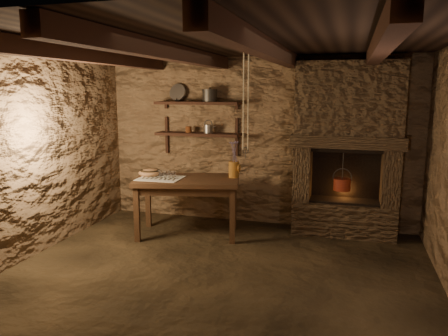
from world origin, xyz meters
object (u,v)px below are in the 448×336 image
(work_table, at_px, (188,204))
(iron_stockpot, at_px, (210,96))
(stoneware_jug, at_px, (234,162))
(wooden_bowl, at_px, (150,173))
(red_pot, at_px, (342,184))

(work_table, height_order, iron_stockpot, iron_stockpot)
(work_table, distance_m, stoneware_jug, 0.85)
(wooden_bowl, distance_m, iron_stockpot, 1.38)
(work_table, xyz_separation_m, red_pot, (1.98, 0.55, 0.29))
(stoneware_jug, distance_m, wooden_bowl, 1.17)
(wooden_bowl, bearing_deg, stoneware_jug, 9.73)
(red_pot, bearing_deg, iron_stockpot, 176.35)
(work_table, relative_size, wooden_bowl, 4.76)
(wooden_bowl, height_order, red_pot, red_pot)
(red_pot, bearing_deg, wooden_bowl, -168.51)
(work_table, distance_m, wooden_bowl, 0.69)
(stoneware_jug, xyz_separation_m, iron_stockpot, (-0.48, 0.44, 0.86))
(work_table, xyz_separation_m, stoneware_jug, (0.58, 0.23, 0.57))
(work_table, relative_size, iron_stockpot, 7.19)
(work_table, relative_size, stoneware_jug, 3.04)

